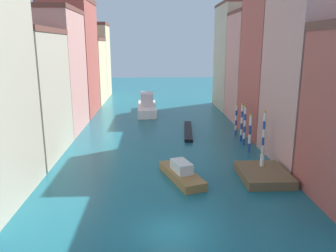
% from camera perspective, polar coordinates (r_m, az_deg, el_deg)
% --- Properties ---
extents(ground_plane, '(154.00, 154.00, 0.00)m').
position_cam_1_polar(ground_plane, '(45.05, -1.11, -1.13)').
color(ground_plane, '#196070').
extents(building_left_1, '(7.30, 11.03, 13.16)m').
position_cam_1_polar(building_left_1, '(37.69, -23.43, 5.04)').
color(building_left_1, '#BCB299').
rests_on(building_left_1, ground).
extents(building_left_2, '(7.30, 10.61, 16.14)m').
position_cam_1_polar(building_left_2, '(47.67, -19.11, 8.82)').
color(building_left_2, tan).
rests_on(building_left_2, ground).
extents(building_left_3, '(7.30, 11.24, 18.77)m').
position_cam_1_polar(building_left_3, '(58.51, -16.12, 11.10)').
color(building_left_3, '#B25147').
rests_on(building_left_3, ground).
extents(building_left_4, '(7.30, 10.18, 12.80)m').
position_cam_1_polar(building_left_4, '(69.45, -13.88, 9.10)').
color(building_left_4, beige).
rests_on(building_left_4, ground).
extents(building_left_5, '(7.30, 7.34, 16.10)m').
position_cam_1_polar(building_left_5, '(78.04, -12.70, 10.85)').
color(building_left_5, beige).
rests_on(building_left_5, ground).
extents(building_right_1, '(7.30, 10.21, 17.31)m').
position_cam_1_polar(building_right_1, '(35.69, 23.53, 7.97)').
color(building_right_1, tan).
rests_on(building_right_1, ground).
extents(building_right_2, '(7.30, 9.46, 21.23)m').
position_cam_1_polar(building_right_2, '(44.67, 18.21, 11.88)').
color(building_right_2, '#B25147').
rests_on(building_right_2, ground).
extents(building_right_3, '(7.30, 8.79, 16.37)m').
position_cam_1_polar(building_right_3, '(53.47, 14.55, 9.71)').
color(building_right_3, tan).
rests_on(building_right_3, ground).
extents(building_right_4, '(7.30, 11.34, 18.63)m').
position_cam_1_polar(building_right_4, '(63.13, 11.91, 11.43)').
color(building_right_4, '#BCB299').
rests_on(building_right_4, ground).
extents(waterfront_dock, '(4.07, 5.30, 0.77)m').
position_cam_1_polar(waterfront_dock, '(30.99, 15.93, -7.95)').
color(waterfront_dock, brown).
rests_on(waterfront_dock, ground).
extents(person_on_dock, '(0.36, 0.36, 1.40)m').
position_cam_1_polar(person_on_dock, '(31.71, 15.72, -5.46)').
color(person_on_dock, white).
rests_on(person_on_dock, waterfront_dock).
extents(mooring_pole_0, '(0.27, 0.27, 5.22)m').
position_cam_1_polar(mooring_pole_0, '(34.90, 15.92, -1.58)').
color(mooring_pole_0, '#1E479E').
rests_on(mooring_pole_0, ground).
extents(mooring_pole_1, '(0.30, 0.30, 4.32)m').
position_cam_1_polar(mooring_pole_1, '(37.44, 13.76, -1.12)').
color(mooring_pole_1, '#1E479E').
rests_on(mooring_pole_1, ground).
extents(mooring_pole_2, '(0.30, 0.30, 4.72)m').
position_cam_1_polar(mooring_pole_2, '(40.05, 12.89, 0.18)').
color(mooring_pole_2, '#1E479E').
rests_on(mooring_pole_2, ground).
extents(mooring_pole_3, '(0.31, 0.31, 4.74)m').
position_cam_1_polar(mooring_pole_3, '(41.54, 12.43, 0.70)').
color(mooring_pole_3, '#1E479E').
rests_on(mooring_pole_3, ground).
extents(mooring_pole_4, '(0.29, 0.29, 4.17)m').
position_cam_1_polar(mooring_pole_4, '(44.27, 11.50, 1.17)').
color(mooring_pole_4, '#1E479E').
rests_on(mooring_pole_4, ground).
extents(vaporetto_white, '(3.26, 10.37, 3.53)m').
position_cam_1_polar(vaporetto_white, '(57.81, -3.59, 3.38)').
color(vaporetto_white, white).
rests_on(vaporetto_white, ground).
extents(gondola_black, '(1.89, 9.98, 0.40)m').
position_cam_1_polar(gondola_black, '(45.21, 3.44, -0.83)').
color(gondola_black, black).
rests_on(gondola_black, ground).
extents(motorboat_0, '(3.85, 6.60, 1.62)m').
position_cam_1_polar(motorboat_0, '(29.73, 2.30, -8.01)').
color(motorboat_0, olive).
rests_on(motorboat_0, ground).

